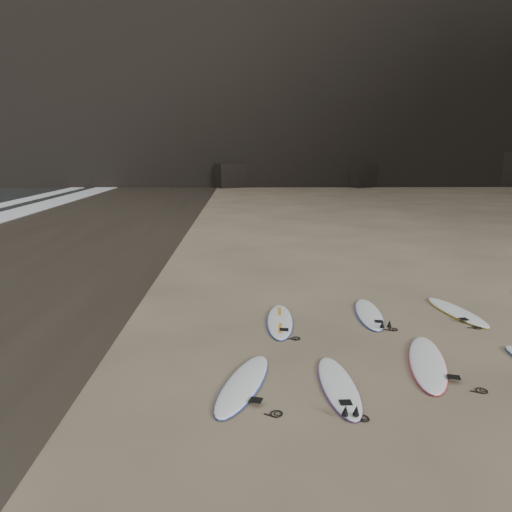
{
  "coord_description": "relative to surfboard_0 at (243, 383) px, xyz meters",
  "views": [
    {
      "loc": [
        -4.32,
        -8.5,
        3.89
      ],
      "look_at": [
        -4.03,
        2.68,
        1.5
      ],
      "focal_mm": 35.0,
      "sensor_mm": 36.0,
      "label": 1
    }
  ],
  "objects": [
    {
      "name": "ground",
      "position": [
        4.33,
        0.76,
        -0.04
      ],
      "size": [
        240.0,
        240.0,
        0.0
      ],
      "primitive_type": "plane",
      "color": "#897559",
      "rests_on": "ground"
    },
    {
      "name": "surfboard_6",
      "position": [
        3.02,
        3.58,
        -0.0
      ],
      "size": [
        0.78,
        2.4,
        0.08
      ],
      "primitive_type": "ellipsoid",
      "rotation": [
        0.0,
        0.0,
        -0.09
      ],
      "color": "white",
      "rests_on": "ground"
    },
    {
      "name": "surfboard_2",
      "position": [
        3.41,
        0.77,
        0.0
      ],
      "size": [
        1.29,
        2.69,
        0.09
      ],
      "primitive_type": "ellipsoid",
      "rotation": [
        0.0,
        0.0,
        -0.26
      ],
      "color": "white",
      "rests_on": "ground"
    },
    {
      "name": "wet_sand",
      "position": [
        -8.67,
        10.76,
        -0.04
      ],
      "size": [
        12.0,
        200.0,
        0.01
      ],
      "primitive_type": "cube",
      "color": "#383026",
      "rests_on": "ground"
    },
    {
      "name": "surfboard_7",
      "position": [
        5.19,
        3.68,
        -0.0
      ],
      "size": [
        0.98,
        2.42,
        0.08
      ],
      "primitive_type": "ellipsoid",
      "rotation": [
        0.0,
        0.0,
        0.18
      ],
      "color": "white",
      "rests_on": "ground"
    },
    {
      "name": "surfboard_1",
      "position": [
        1.59,
        -0.1,
        -0.0
      ],
      "size": [
        0.6,
        2.3,
        0.08
      ],
      "primitive_type": "ellipsoid",
      "rotation": [
        0.0,
        0.0,
        0.02
      ],
      "color": "white",
      "rests_on": "ground"
    },
    {
      "name": "surfboard_0",
      "position": [
        0.0,
        0.0,
        0.0
      ],
      "size": [
        1.25,
        2.45,
        0.09
      ],
      "primitive_type": "ellipsoid",
      "rotation": [
        0.0,
        0.0,
        -0.3
      ],
      "color": "white",
      "rests_on": "ground"
    },
    {
      "name": "surfboard_5",
      "position": [
        0.84,
        3.11,
        -0.0
      ],
      "size": [
        0.71,
        2.4,
        0.09
      ],
      "primitive_type": "ellipsoid",
      "rotation": [
        0.0,
        0.0,
        -0.06
      ],
      "color": "white",
      "rests_on": "ground"
    }
  ]
}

